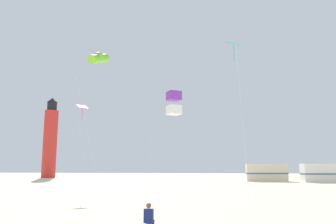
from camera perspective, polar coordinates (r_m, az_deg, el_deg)
kite_flyer_standing at (r=13.16m, az=-3.29°, el=-17.85°), size 0.38×0.53×1.16m
kite_diamond_cyan at (r=21.93m, az=11.47°, el=10.41°), size 1.27×1.27×10.55m
kite_diamond_magenta at (r=30.93m, az=-14.67°, el=0.38°), size 1.77×1.77×8.09m
kite_tube_lime at (r=27.05m, az=-11.99°, el=9.15°), size 3.02×3.08×11.73m
kite_box_violet at (r=16.00m, az=1.02°, el=1.55°), size 1.79×2.15×6.16m
lighthouse_distant at (r=73.00m, az=-19.84°, el=-4.56°), size 2.80×2.80×16.80m
rv_van_cream at (r=56.26m, az=16.76°, el=-10.07°), size 6.55×2.67×2.80m
rv_van_white at (r=56.26m, az=25.47°, el=-9.57°), size 6.55×2.67×2.80m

